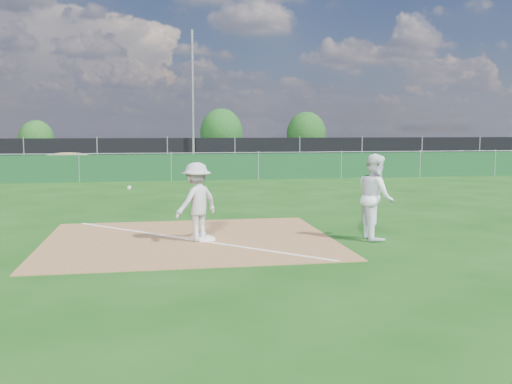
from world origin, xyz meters
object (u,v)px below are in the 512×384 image
car_right (228,153)px  tree_right (306,134)px  tree_left (37,140)px  light_pole (193,100)px  first_base (204,238)px  runner (375,197)px  play_at_first (196,202)px  car_left (50,152)px  tree_mid (221,133)px  car_mid (181,153)px

car_right → tree_right: tree_right is taller
tree_left → light_pole: bearing=-42.2°
first_base → tree_left: 32.88m
light_pole → first_base: (-1.21, -21.82, -3.94)m
runner → tree_right: bearing=-9.0°
first_base → tree_right: (10.72, 31.82, 1.83)m
play_at_first → first_base: bearing=5.2°
car_left → play_at_first: bearing=-168.2°
light_pole → first_base: bearing=-93.2°
car_left → tree_left: size_ratio=1.57×
car_right → tree_mid: 6.80m
car_left → car_right: bearing=-102.4°
tree_mid → runner: bearing=-90.8°
light_pole → tree_mid: 11.13m
car_mid → tree_left: bearing=59.0°
car_mid → tree_mid: size_ratio=1.05×
runner → car_right: bearing=3.1°
runner → tree_left: bearing=25.6°
first_base → runner: runner is taller
play_at_first → tree_right: (10.87, 31.84, 1.05)m
play_at_first → car_right: size_ratio=0.40×
car_left → tree_left: (-1.62, 4.01, 0.72)m
tree_mid → tree_right: size_ratio=1.06×
runner → play_at_first: bearing=87.1°
tree_left → tree_mid: bearing=3.9°
car_left → tree_mid: bearing=-71.2°
car_right → car_mid: bearing=74.4°
first_base → tree_right: bearing=71.4°
car_right → tree_mid: (0.33, 6.68, 1.27)m
runner → light_pole: bearing=9.6°
light_pole → car_left: bearing=148.0°
car_mid → tree_right: size_ratio=1.12×
light_pole → runner: size_ratio=4.38×
car_mid → tree_mid: (3.38, 5.60, 1.32)m
first_base → car_left: (-7.80, 27.46, 0.74)m
play_at_first → runner: bearing=-6.3°
light_pole → tree_right: light_pole is taller
runner → tree_mid: (0.47, 32.82, 1.09)m
play_at_first → tree_right: tree_right is taller
car_left → light_pole: bearing=-125.8°
first_base → tree_left: bearing=106.7°
car_right → car_left: bearing=85.2°
car_mid → tree_left: tree_left is taller
play_at_first → car_left: 28.52m
first_base → play_at_first: play_at_first is taller
play_at_first → car_right: play_at_first is taller
runner → tree_mid: size_ratio=0.47×
runner → tree_left: size_ratio=0.62×
light_pole → tree_mid: bearing=74.8°
play_at_first → tree_mid: 32.70m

